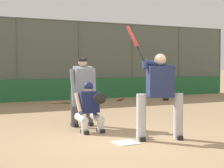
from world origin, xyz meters
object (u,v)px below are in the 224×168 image
object	(u,v)px
spare_bat_by_padding	(58,103)
fielding_glove_on_dirt	(166,99)
batter_at_plate	(160,93)
umpire_home	(83,90)
catcher_behind_plate	(90,106)
spare_bat_near_backstop	(121,100)

from	to	relation	value
spare_bat_by_padding	fielding_glove_on_dirt	distance (m)	4.45
batter_at_plate	spare_bat_by_padding	bearing A→B (deg)	-77.06
batter_at_plate	umpire_home	bearing A→B (deg)	-54.91
catcher_behind_plate	fielding_glove_on_dirt	world-z (taller)	catcher_behind_plate
spare_bat_near_backstop	fielding_glove_on_dirt	bearing A→B (deg)	-73.04
spare_bat_near_backstop	spare_bat_by_padding	world-z (taller)	same
catcher_behind_plate	fielding_glove_on_dirt	bearing A→B (deg)	-137.88
umpire_home	spare_bat_near_backstop	distance (m)	6.72
batter_at_plate	spare_bat_by_padding	world-z (taller)	batter_at_plate
umpire_home	fielding_glove_on_dirt	size ratio (longest dim) A/B	5.19
spare_bat_near_backstop	spare_bat_by_padding	bearing A→B (deg)	135.06
umpire_home	spare_bat_by_padding	xyz separation A→B (m)	(-1.18, -5.30, -0.83)
spare_bat_near_backstop	spare_bat_by_padding	distance (m)	2.74
umpire_home	spare_bat_by_padding	size ratio (longest dim) A/B	2.24
umpire_home	spare_bat_near_backstop	bearing A→B (deg)	-125.10
spare_bat_by_padding	batter_at_plate	bearing A→B (deg)	125.71
spare_bat_by_padding	fielding_glove_on_dirt	bearing A→B (deg)	-150.09
catcher_behind_plate	spare_bat_by_padding	world-z (taller)	catcher_behind_plate
umpire_home	spare_bat_near_backstop	world-z (taller)	umpire_home
spare_bat_near_backstop	spare_bat_by_padding	xyz separation A→B (m)	(2.74, 0.09, 0.00)
umpire_home	batter_at_plate	bearing A→B (deg)	109.55
batter_at_plate	spare_bat_near_backstop	bearing A→B (deg)	-96.52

